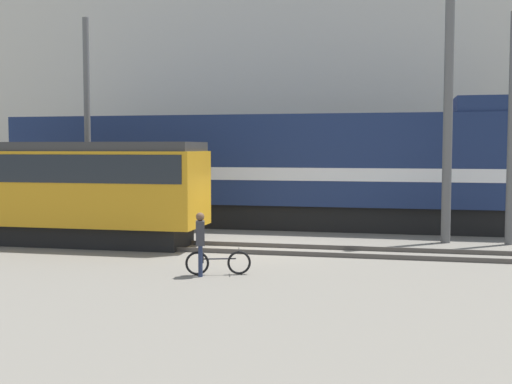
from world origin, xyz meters
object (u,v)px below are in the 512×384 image
(streetcar, at_px, (72,186))
(utility_pole_left, at_px, (87,126))
(bicycle, at_px, (218,263))
(person, at_px, (200,238))
(utility_pole_right, at_px, (512,129))
(utility_pole_center, at_px, (448,99))
(freight_locomotive, at_px, (264,169))

(streetcar, relative_size, utility_pole_left, 1.10)
(bicycle, relative_size, person, 1.00)
(utility_pole_right, bearing_deg, bicycle, -139.09)
(streetcar, relative_size, utility_pole_center, 0.92)
(streetcar, distance_m, bicycle, 7.62)
(freight_locomotive, distance_m, utility_pole_center, 8.10)
(bicycle, xyz_separation_m, person, (-0.39, -0.27, 0.68))
(freight_locomotive, distance_m, utility_pole_right, 9.73)
(streetcar, xyz_separation_m, person, (5.87, -4.27, -0.99))
(utility_pole_left, xyz_separation_m, utility_pole_center, (13.37, 0.00, 0.81))
(utility_pole_center, bearing_deg, bicycle, -130.84)
(person, relative_size, utility_pole_left, 0.20)
(utility_pole_left, bearing_deg, bicycle, -44.36)
(bicycle, height_order, utility_pole_right, utility_pole_right)
(freight_locomotive, height_order, streetcar, freight_locomotive)
(bicycle, distance_m, person, 0.83)
(utility_pole_right, bearing_deg, freight_locomotive, 161.27)
(utility_pole_center, bearing_deg, utility_pole_right, 0.00)
(utility_pole_left, relative_size, utility_pole_right, 1.06)
(freight_locomotive, height_order, utility_pole_left, utility_pole_left)
(freight_locomotive, bearing_deg, utility_pole_right, -18.73)
(freight_locomotive, bearing_deg, streetcar, -130.85)
(freight_locomotive, height_order, utility_pole_right, utility_pole_right)
(streetcar, height_order, utility_pole_left, utility_pole_left)
(utility_pole_center, bearing_deg, streetcar, -166.01)
(freight_locomotive, distance_m, streetcar, 8.17)
(utility_pole_left, bearing_deg, person, -47.04)
(utility_pole_left, distance_m, utility_pole_right, 15.42)
(streetcar, xyz_separation_m, bicycle, (6.27, -4.00, -1.67))
(person, height_order, utility_pole_center, utility_pole_center)
(freight_locomotive, relative_size, utility_pole_right, 2.74)
(streetcar, bearing_deg, person, -36.02)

